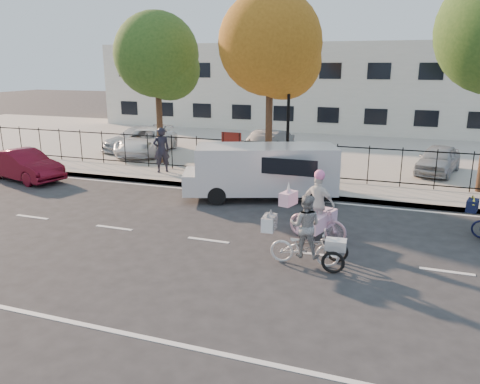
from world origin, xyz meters
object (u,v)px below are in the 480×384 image
at_px(unicorn_bike, 317,214).
at_px(lot_car_c, 266,144).
at_px(white_van, 263,169).
at_px(lot_car_d, 438,159).
at_px(pedestrian, 161,150).
at_px(lot_car_a, 137,138).
at_px(lamppost, 288,105).
at_px(zebra_trike, 305,238).
at_px(lot_car_b, 146,141).
at_px(red_sedan, 24,165).

bearing_deg(unicorn_bike, lot_car_c, 39.66).
xyz_separation_m(white_van, lot_car_c, (-1.79, 6.49, -0.24)).
bearing_deg(unicorn_bike, lot_car_d, -4.95).
relative_size(pedestrian, lot_car_a, 0.47).
bearing_deg(lot_car_c, unicorn_bike, -56.17).
bearing_deg(unicorn_bike, pedestrian, 70.93).
distance_m(pedestrian, lot_car_a, 5.90).
xyz_separation_m(lamppost, zebra_trike, (2.29, -7.48, -2.44)).
xyz_separation_m(zebra_trike, lot_car_d, (3.46, 10.80, 0.07)).
bearing_deg(lot_car_c, zebra_trike, -59.13).
bearing_deg(zebra_trike, white_van, 23.04).
distance_m(lot_car_a, lot_car_c, 7.18).
distance_m(lot_car_b, lot_car_d, 13.95).
bearing_deg(white_van, red_sedan, 163.87).
bearing_deg(pedestrian, white_van, 119.15).
xyz_separation_m(lot_car_b, lot_car_c, (6.10, 1.03, 0.01)).
xyz_separation_m(lot_car_a, lot_car_b, (1.08, -0.87, 0.04)).
height_order(red_sedan, lot_car_d, lot_car_d).
relative_size(pedestrian, lot_car_d, 0.56).
bearing_deg(lot_car_d, zebra_trike, -93.51).
height_order(zebra_trike, lot_car_a, zebra_trike).
bearing_deg(pedestrian, lot_car_d, 158.24).
xyz_separation_m(pedestrian, lot_car_d, (11.13, 3.72, -0.37)).
xyz_separation_m(lot_car_c, lot_car_d, (7.84, -0.86, -0.06)).
distance_m(zebra_trike, lot_car_a, 16.31).
relative_size(white_van, red_sedan, 1.52).
height_order(white_van, lot_car_b, white_van).
height_order(white_van, pedestrian, pedestrian).
bearing_deg(zebra_trike, lot_car_d, -21.29).
distance_m(unicorn_bike, lot_car_c, 10.86).
bearing_deg(unicorn_bike, zebra_trike, -162.43).
relative_size(white_van, lot_car_b, 1.25).
bearing_deg(pedestrian, red_sedan, -12.45).
xyz_separation_m(white_van, pedestrian, (-5.08, 1.91, 0.07)).
xyz_separation_m(red_sedan, lot_car_c, (8.23, 7.19, 0.17)).
height_order(lamppost, lot_car_d, lamppost).
distance_m(zebra_trike, lot_car_d, 11.35).
distance_m(lamppost, unicorn_bike, 6.63).
xyz_separation_m(white_van, lot_car_b, (-7.90, 5.46, -0.26)).
height_order(lot_car_a, lot_car_b, lot_car_b).
distance_m(lamppost, lot_car_b, 9.08).
xyz_separation_m(unicorn_bike, lot_car_a, (-11.52, 9.79, 0.02)).
height_order(unicorn_bike, lot_car_b, unicorn_bike).
height_order(lot_car_b, lot_car_d, lot_car_b).
relative_size(lamppost, lot_car_d, 1.25).
bearing_deg(lot_car_c, lamppost, -53.19).
bearing_deg(unicorn_bike, lot_car_b, 65.61).
relative_size(pedestrian, lot_car_c, 0.49).
height_order(lot_car_a, lot_car_d, lot_car_a).
height_order(zebra_trike, pedestrian, pedestrian).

